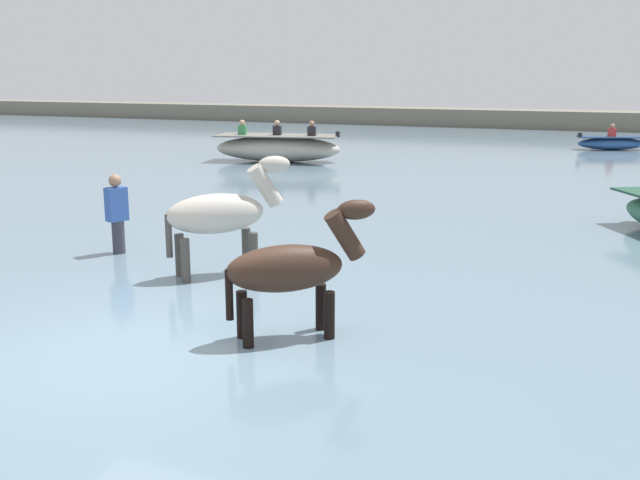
{
  "coord_description": "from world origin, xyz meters",
  "views": [
    {
      "loc": [
        4.57,
        -5.92,
        3.2
      ],
      "look_at": [
        0.64,
        3.58,
        0.85
      ],
      "focal_mm": 41.16,
      "sensor_mm": 36.0,
      "label": 1
    }
  ],
  "objects_px": {
    "horse_trailing_dark_bay": "(292,272)",
    "person_wading_close": "(118,221)",
    "boat_distant_east": "(612,143)",
    "horse_lead_pinto": "(221,217)",
    "boat_mid_outer": "(278,148)"
  },
  "relations": [
    {
      "from": "person_wading_close",
      "to": "horse_lead_pinto",
      "type": "bearing_deg",
      "value": -12.76
    },
    {
      "from": "horse_lead_pinto",
      "to": "boat_distant_east",
      "type": "height_order",
      "value": "horse_lead_pinto"
    },
    {
      "from": "horse_trailing_dark_bay",
      "to": "boat_mid_outer",
      "type": "bearing_deg",
      "value": 116.23
    },
    {
      "from": "boat_mid_outer",
      "to": "horse_trailing_dark_bay",
      "type": "bearing_deg",
      "value": -63.77
    },
    {
      "from": "horse_trailing_dark_bay",
      "to": "boat_distant_east",
      "type": "xyz_separation_m",
      "value": [
        2.77,
        22.97,
        -0.49
      ]
    },
    {
      "from": "boat_mid_outer",
      "to": "person_wading_close",
      "type": "xyz_separation_m",
      "value": [
        3.07,
        -12.3,
        0.08
      ]
    },
    {
      "from": "person_wading_close",
      "to": "boat_distant_east",
      "type": "bearing_deg",
      "value": 71.23
    },
    {
      "from": "horse_trailing_dark_bay",
      "to": "person_wading_close",
      "type": "bearing_deg",
      "value": 149.73
    },
    {
      "from": "horse_lead_pinto",
      "to": "boat_mid_outer",
      "type": "height_order",
      "value": "horse_lead_pinto"
    },
    {
      "from": "horse_lead_pinto",
      "to": "person_wading_close",
      "type": "xyz_separation_m",
      "value": [
        -2.2,
        0.5,
        -0.33
      ]
    },
    {
      "from": "boat_mid_outer",
      "to": "person_wading_close",
      "type": "relative_size",
      "value": 2.68
    },
    {
      "from": "horse_lead_pinto",
      "to": "horse_trailing_dark_bay",
      "type": "relative_size",
      "value": 1.1
    },
    {
      "from": "boat_distant_east",
      "to": "person_wading_close",
      "type": "xyz_separation_m",
      "value": [
        -6.97,
        -20.51,
        0.27
      ]
    },
    {
      "from": "horse_trailing_dark_bay",
      "to": "person_wading_close",
      "type": "height_order",
      "value": "horse_trailing_dark_bay"
    },
    {
      "from": "boat_distant_east",
      "to": "boat_mid_outer",
      "type": "xyz_separation_m",
      "value": [
        -10.04,
        -8.22,
        0.18
      ]
    }
  ]
}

